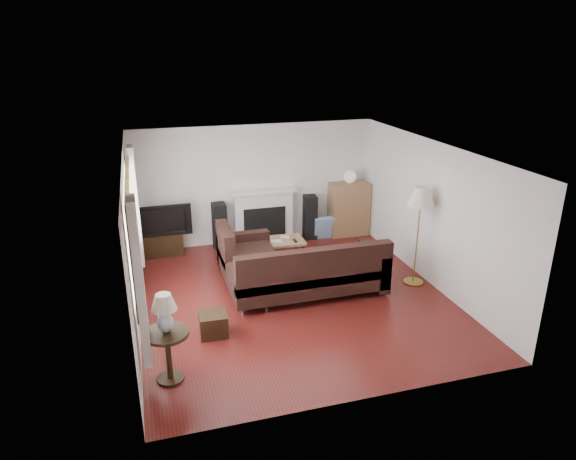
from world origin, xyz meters
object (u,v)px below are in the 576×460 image
object	(u,v)px
coffee_table	(275,250)
side_table	(169,356)
tv_stand	(160,244)
bookshelf	(349,209)
floor_lamp	(417,236)
sectional_sofa	(308,269)

from	to	relation	value
coffee_table	side_table	xyz separation A→B (m)	(-2.26, -3.25, 0.13)
tv_stand	bookshelf	bearing A→B (deg)	0.23
tv_stand	floor_lamp	distance (m)	5.02
sectional_sofa	side_table	distance (m)	2.98
tv_stand	sectional_sofa	xyz separation A→B (m)	(2.30, -2.46, 0.24)
tv_stand	floor_lamp	size ratio (longest dim) A/B	0.50
tv_stand	coffee_table	size ratio (longest dim) A/B	0.80
tv_stand	sectional_sofa	bearing A→B (deg)	-47.00
tv_stand	bookshelf	world-z (taller)	bookshelf
tv_stand	coffee_table	xyz separation A→B (m)	(2.14, -0.95, -0.01)
sectional_sofa	coffee_table	bearing A→B (deg)	95.89
bookshelf	floor_lamp	world-z (taller)	floor_lamp
floor_lamp	side_table	world-z (taller)	floor_lamp
coffee_table	floor_lamp	size ratio (longest dim) A/B	0.62
tv_stand	sectional_sofa	world-z (taller)	sectional_sofa
floor_lamp	coffee_table	bearing A→B (deg)	142.18
tv_stand	floor_lamp	world-z (taller)	floor_lamp
sectional_sofa	bookshelf	bearing A→B (deg)	54.42
side_table	tv_stand	bearing A→B (deg)	88.34
tv_stand	side_table	xyz separation A→B (m)	(-0.12, -4.20, 0.13)
tv_stand	coffee_table	distance (m)	2.34
bookshelf	sectional_sofa	world-z (taller)	bookshelf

